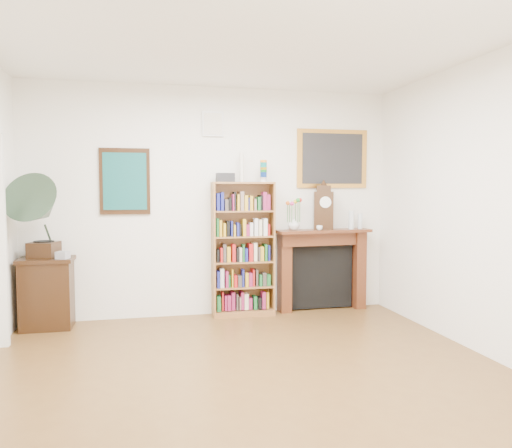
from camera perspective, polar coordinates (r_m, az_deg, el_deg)
The scene contains 14 objects.
room at distance 3.72m, azimuth 0.45°, elevation 1.53°, with size 4.51×5.01×2.81m.
teal_poster at distance 6.10m, azimuth -14.75°, elevation 4.74°, with size 0.58×0.04×0.78m.
small_picture at distance 6.21m, azimuth -4.95°, elevation 11.32°, with size 0.26×0.04×0.30m.
gilt_painting at distance 6.57m, azimuth 8.71°, elevation 7.38°, with size 0.95×0.04×0.75m.
bookshelf at distance 6.12m, azimuth -1.47°, elevation -2.01°, with size 0.76×0.28×1.89m.
side_cabinet at distance 6.09m, azimuth -22.77°, elevation -7.30°, with size 0.58×0.42×0.79m, color black.
fireplace at distance 6.50m, azimuth 7.52°, elevation -4.43°, with size 1.25×0.37×1.04m.
gramophone at distance 5.87m, azimuth -23.46°, elevation 1.37°, with size 0.73×0.83×0.94m.
cd_stack at distance 5.88m, azimuth -21.22°, elevation -3.34°, with size 0.12×0.12×0.08m, color silver.
mantel_clock at distance 6.37m, azimuth 7.72°, elevation 1.77°, with size 0.27×0.20×0.56m.
flower_vase at distance 6.28m, azimuth 4.32°, elevation -0.00°, with size 0.15×0.15×0.15m, color silver.
teacup at distance 6.29m, azimuth 7.27°, elevation -0.44°, with size 0.08×0.08×0.06m, color white.
bottle_left at distance 6.53m, azimuth 10.83°, elevation 0.48°, with size 0.07×0.07×0.24m, color silver.
bottle_right at distance 6.63m, azimuth 11.81°, elevation 0.34°, with size 0.06×0.06×0.20m, color silver.
Camera 1 is at (-0.86, -3.62, 1.56)m, focal length 35.00 mm.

